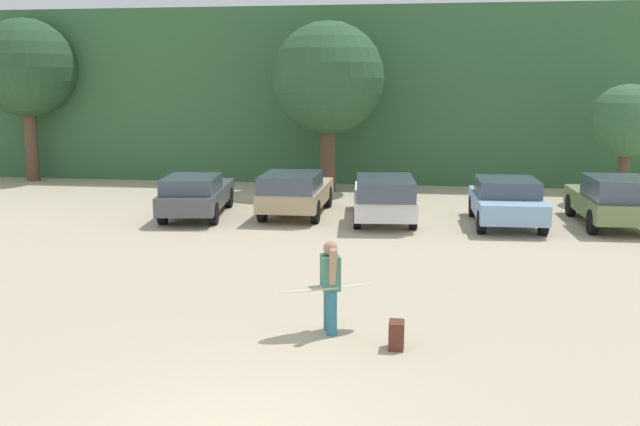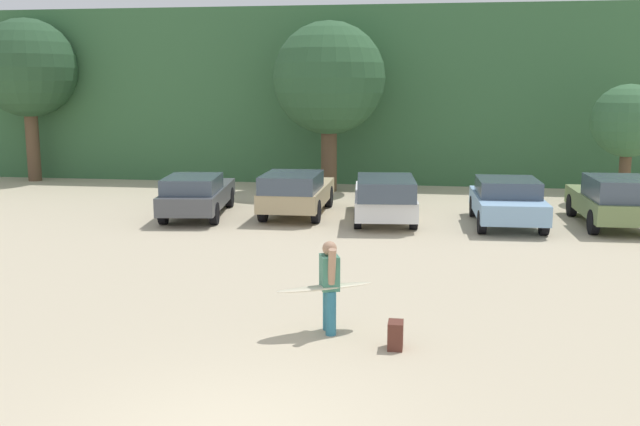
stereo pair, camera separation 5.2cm
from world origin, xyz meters
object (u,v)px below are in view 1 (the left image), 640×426
Objects in this scene: parked_car_olive_green at (612,200)px; surfboard_cream at (325,287)px; parked_car_tan at (295,191)px; parked_car_sky_blue at (506,200)px; parked_car_white at (384,197)px; person_adult at (330,281)px; backpack_dropped at (396,335)px; parked_car_dark_gray at (196,194)px.

parked_car_olive_green reaches higher than surfboard_cream.
parked_car_tan is 1.11× the size of parked_car_sky_blue.
parked_car_white is 3.15× the size of person_adult.
surfboard_cream is 1.48m from backpack_dropped.
surfboard_cream is (-0.35, -10.25, 0.03)m from parked_car_white.
parked_car_olive_green is at bearing -93.17° from parked_car_tan.
parked_car_white is 1.14× the size of parked_car_olive_green.
parked_car_white is 10.88m from backpack_dropped.
surfboard_cream is at bearing 154.55° from backpack_dropped.
parked_car_olive_green is (12.61, 0.16, 0.08)m from parked_car_dark_gray.
parked_car_white is 10.25m from surfboard_cream.
person_adult is at bearing 152.00° from backpack_dropped.
parked_car_olive_green is at bearing -96.60° from parked_car_dark_gray.
parked_car_tan is at bearing 73.62° from parked_car_white.
parked_car_tan is 11.09m from surfboard_cream.
person_adult reaches higher than parked_car_white.
parked_car_dark_gray reaches higher than surfboard_cream.
parked_car_white is at bearing -109.91° from person_adult.
parked_car_dark_gray reaches higher than backpack_dropped.
surfboard_cream reaches higher than backpack_dropped.
parked_car_white is 1.23× the size of parked_car_sky_blue.
parked_car_white is 10.23m from person_adult.
parked_car_olive_green is 2.53× the size of surfboard_cream.
parked_car_tan is (3.08, 0.60, 0.05)m from parked_car_dark_gray.
parked_car_sky_blue is at bearing -96.34° from parked_car_white.
parked_car_tan reaches higher than parked_car_white.
parked_car_olive_green is at bearing -88.72° from parked_car_sky_blue.
surfboard_cream is at bearing 172.63° from parked_car_white.
surfboard_cream is (-0.08, -0.03, -0.10)m from person_adult.
parked_car_olive_green is (6.67, 0.11, 0.05)m from parked_car_white.
backpack_dropped is (1.23, -0.58, -0.57)m from surfboard_cream.
parked_car_sky_blue is 9.05× the size of backpack_dropped.
parked_car_dark_gray is 2.84× the size of surfboard_cream.
backpack_dropped is at bearing 163.74° from parked_car_sky_blue.
parked_car_tan is at bearing -86.24° from parked_car_dark_gray.
parked_car_dark_gray is at bearing 89.24° from parked_car_olive_green.
person_adult is at bearing 173.06° from parked_car_white.
person_adult is (-3.91, -10.16, 0.15)m from parked_car_sky_blue.
parked_car_olive_green is at bearing -142.29° from person_adult.
parked_car_olive_green is at bearing -153.24° from surfboard_cream.
parked_car_dark_gray is at bearing 88.04° from parked_car_sky_blue.
parked_car_white is (5.94, 0.05, 0.04)m from parked_car_dark_gray.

